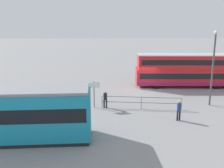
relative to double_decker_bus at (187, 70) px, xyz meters
name	(u,v)px	position (x,y,z in m)	size (l,w,h in m)	color
ground_plane	(146,90)	(4.91, 1.45, -1.97)	(160.00, 160.00, 0.00)	gray
double_decker_bus	(187,70)	(0.00, 0.00, 0.00)	(11.82, 2.85, 3.84)	red
pedestrian_near_railing	(105,98)	(9.46, 7.61, -1.07)	(0.39, 0.39, 1.58)	black
pedestrian_crossing	(179,109)	(3.67, 10.77, -1.03)	(0.43, 0.43, 1.64)	black
pedestrian_railing	(141,101)	(6.25, 7.84, -1.23)	(7.08, 0.87, 1.08)	gray
info_sign	(94,90)	(10.46, 7.52, -0.30)	(1.00, 0.30, 2.45)	slate
street_lamp	(213,63)	(-0.21, 7.03, 2.03)	(0.36, 0.36, 6.84)	#4C4C51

